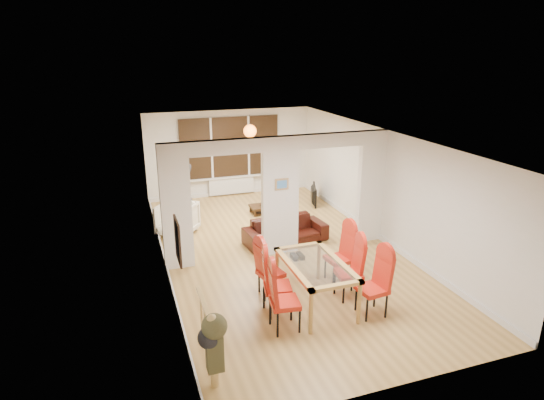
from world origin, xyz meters
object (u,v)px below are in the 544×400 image
dining_chair_lc (271,269)px  bottle (275,198)px  dining_table (315,283)px  armchair (177,219)px  bowl (264,205)px  dining_chair_ra (372,285)px  person (185,195)px  dining_chair_lb (278,283)px  dining_chair_rb (349,270)px  dining_chair_rc (339,255)px  dining_chair_la (285,298)px  television (311,195)px  sofa (285,231)px  coffee_table (268,209)px

dining_chair_lc → bottle: (1.59, 4.31, -0.16)m
dining_table → dining_chair_lc: (-0.64, 0.53, 0.13)m
armchair → bowl: bearing=51.9°
dining_chair_ra → bottle: dining_chair_ra is taller
person → dining_chair_lb: bearing=23.7°
dining_chair_rb → dining_chair_rc: size_ratio=0.98×
dining_chair_la → person: size_ratio=0.69×
dining_table → dining_chair_rb: (0.66, 0.02, 0.14)m
dining_table → bowl: 4.75m
dining_chair_ra → television: dining_chair_ra is taller
dining_chair_la → dining_chair_ra: bearing=4.9°
dining_chair_rb → bowl: 4.71m
dining_chair_lb → dining_chair_rb: dining_chair_lb is taller
dining_chair_lb → armchair: (-1.14, 4.06, -0.17)m
armchair → sofa: bearing=6.5°
sofa → bowl: bearing=80.6°
dining_chair_rb → television: (1.48, 5.07, -0.27)m
dining_table → sofa: size_ratio=0.88×
dining_table → dining_chair_lc: 0.84m
dining_chair_rb → bowl: dining_chair_rb is taller
dining_chair_ra → sofa: bearing=87.7°
dining_chair_rb → person: (-2.22, 4.49, 0.27)m
dining_chair_rc → person: (-2.32, 3.90, 0.26)m
dining_table → dining_chair_rc: 0.98m
dining_chair_lb → dining_chair_rb: size_ratio=1.04×
television → dining_chair_rb: bearing=-176.4°
dining_chair_rb → sofa: bearing=100.7°
dining_chair_rc → television: dining_chair_rc is taller
dining_chair_la → sofa: bearing=77.0°
bottle → bowl: (-0.38, -0.13, -0.11)m
television → bowl: bearing=123.1°
armchair → person: bearing=94.9°
dining_chair_rc → bowl: size_ratio=5.15×
person → dining_chair_rb: bearing=39.5°
dining_chair_la → dining_chair_lb: size_ratio=1.00×
sofa → bottle: bearing=70.7°
dining_chair_ra → dining_chair_rb: size_ratio=1.03×
sofa → bottle: size_ratio=6.98×
television → bowl: size_ratio=4.39×
dining_chair_lb → dining_chair_rc: (1.47, 0.65, -0.01)m
sofa → dining_chair_la: bearing=-117.0°
dining_chair_ra → armchair: 5.32m
dining_chair_lb → dining_chair_rb: 1.38m
dining_chair_lb → sofa: (1.17, 2.76, -0.28)m
dining_chair_lb → bowl: dining_chair_lb is taller
dining_chair_lc → television: dining_chair_lc is taller
dining_chair_ra → coffee_table: 5.37m
dining_chair_lb → bowl: (1.28, 4.76, -0.31)m
dining_table → dining_chair_lc: size_ratio=1.61×
dining_table → dining_chair_lb: dining_chair_lb is taller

